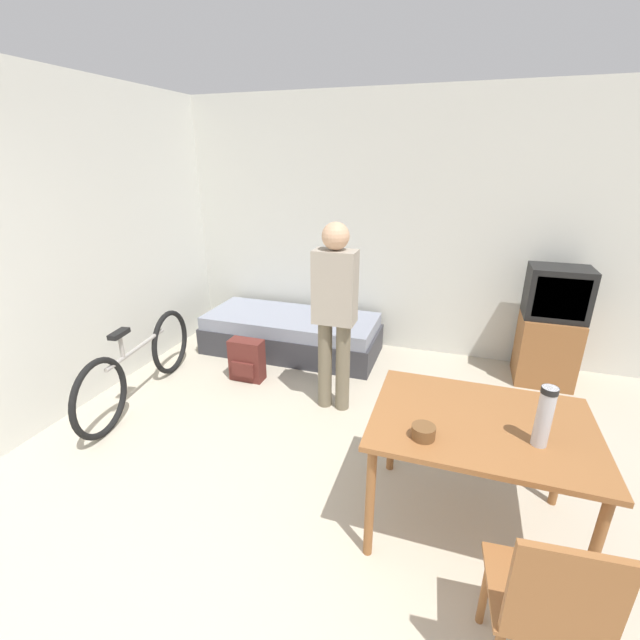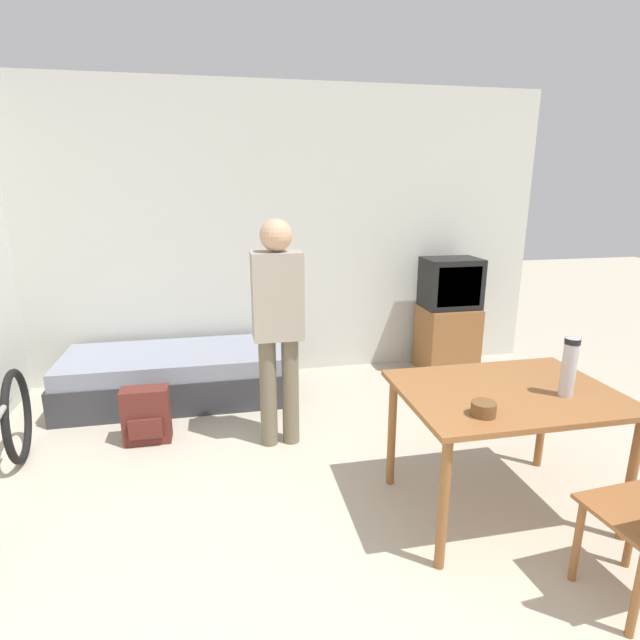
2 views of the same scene
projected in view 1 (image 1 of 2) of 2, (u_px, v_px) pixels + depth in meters
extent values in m
cube|color=silver|center=(381.00, 228.00, 4.58)|extent=(5.39, 0.06, 2.70)
cube|color=silver|center=(69.00, 249.00, 3.52)|extent=(0.06, 4.81, 2.70)
cube|color=#333338|center=(292.00, 339.00, 4.80)|extent=(1.92, 0.82, 0.29)
cube|color=gray|center=(291.00, 321.00, 4.72)|extent=(1.86, 0.79, 0.14)
cube|color=brown|center=(546.00, 349.00, 4.11)|extent=(0.51, 0.47, 0.66)
cube|color=black|center=(557.00, 293.00, 3.91)|extent=(0.53, 0.38, 0.48)
cube|color=black|center=(561.00, 299.00, 3.75)|extent=(0.43, 0.01, 0.37)
cube|color=brown|center=(482.00, 423.00, 2.29)|extent=(1.16, 0.85, 0.03)
cylinder|color=brown|center=(370.00, 502.00, 2.26)|extent=(0.05, 0.05, 0.71)
cylinder|color=brown|center=(593.00, 557.00, 1.95)|extent=(0.05, 0.05, 0.71)
cylinder|color=brown|center=(393.00, 425.00, 2.90)|extent=(0.05, 0.05, 0.71)
cylinder|color=brown|center=(563.00, 457.00, 2.60)|extent=(0.05, 0.05, 0.71)
cube|color=brown|center=(540.00, 595.00, 1.69)|extent=(0.43, 0.43, 0.02)
cube|color=brown|center=(565.00, 599.00, 1.44)|extent=(0.37, 0.06, 0.43)
cylinder|color=brown|center=(562.00, 605.00, 1.88)|extent=(0.04, 0.04, 0.43)
cylinder|color=brown|center=(485.00, 589.00, 1.95)|extent=(0.04, 0.04, 0.43)
torus|color=black|center=(170.00, 342.00, 4.30)|extent=(0.14, 0.64, 0.64)
torus|color=black|center=(100.00, 398.00, 3.30)|extent=(0.14, 0.64, 0.64)
cylinder|color=gray|center=(137.00, 348.00, 3.73)|extent=(0.16, 0.84, 0.04)
cylinder|color=gray|center=(121.00, 347.00, 3.52)|extent=(0.04, 0.04, 0.20)
cube|color=black|center=(119.00, 334.00, 3.48)|extent=(0.11, 0.21, 0.04)
cylinder|color=#6B604C|center=(325.00, 364.00, 3.67)|extent=(0.12, 0.12, 0.79)
cylinder|color=#6B604C|center=(343.00, 367.00, 3.62)|extent=(0.12, 0.12, 0.79)
cube|color=#9E9384|center=(335.00, 287.00, 3.39)|extent=(0.34, 0.20, 0.60)
sphere|color=tan|center=(336.00, 236.00, 3.25)|extent=(0.22, 0.22, 0.22)
cylinder|color=#B7B7BC|center=(544.00, 417.00, 2.05)|extent=(0.07, 0.07, 0.32)
cylinder|color=black|center=(550.00, 390.00, 1.99)|extent=(0.08, 0.08, 0.03)
cylinder|color=brown|center=(423.00, 432.00, 2.14)|extent=(0.12, 0.12, 0.07)
cube|color=#56231E|center=(247.00, 360.00, 4.17)|extent=(0.33, 0.16, 0.41)
cube|color=#56231E|center=(243.00, 370.00, 4.11)|extent=(0.23, 0.03, 0.15)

